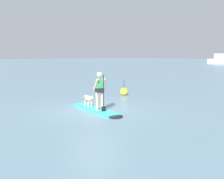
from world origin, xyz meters
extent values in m
plane|color=slate|center=(0.00, 0.00, 0.00)|extent=(400.00, 400.00, 0.00)
cube|color=#33B2BF|center=(0.00, 0.00, 0.05)|extent=(3.39, 1.13, 0.10)
ellipsoid|color=black|center=(1.65, -0.22, 0.05)|extent=(0.64, 0.72, 0.10)
cylinder|color=tan|center=(0.39, 0.08, 0.51)|extent=(0.12, 0.12, 0.81)
cylinder|color=tan|center=(0.35, -0.18, 0.51)|extent=(0.12, 0.12, 0.81)
cube|color=black|center=(0.37, -0.05, 0.99)|extent=(0.27, 0.39, 0.20)
cube|color=#338C4C|center=(0.37, -0.05, 1.20)|extent=(0.24, 0.36, 0.58)
sphere|color=tan|center=(0.37, -0.05, 1.66)|extent=(0.22, 0.22, 0.22)
ellipsoid|color=white|center=(0.37, -0.05, 1.72)|extent=(0.23, 0.23, 0.11)
cylinder|color=tan|center=(0.40, 0.14, 1.25)|extent=(0.43, 0.15, 0.54)
cylinder|color=tan|center=(0.34, -0.24, 1.25)|extent=(0.43, 0.15, 0.54)
cylinder|color=black|center=(0.72, -0.10, 0.90)|extent=(0.04, 0.04, 1.59)
cube|color=black|center=(0.72, -0.10, 0.20)|extent=(0.10, 0.19, 0.20)
ellipsoid|color=#CCB78C|center=(-0.73, 0.10, 0.47)|extent=(0.65, 0.30, 0.26)
ellipsoid|color=#CCB78C|center=(-0.36, 0.05, 0.55)|extent=(0.24, 0.19, 0.18)
ellipsoid|color=gray|center=(-0.25, 0.03, 0.53)|extent=(0.13, 0.10, 0.08)
cylinder|color=#CCB78C|center=(-1.14, 0.16, 0.52)|extent=(0.27, 0.09, 0.18)
cylinder|color=#CCB78C|center=(-0.53, 0.15, 0.22)|extent=(0.07, 0.07, 0.24)
cylinder|color=#CCB78C|center=(-0.55, 0.00, 0.22)|extent=(0.07, 0.07, 0.24)
cylinder|color=#CCB78C|center=(-0.90, 0.20, 0.22)|extent=(0.07, 0.07, 0.24)
cylinder|color=#CCB78C|center=(-0.93, 0.05, 0.22)|extent=(0.07, 0.07, 0.24)
cube|color=silver|center=(-30.40, 70.63, 2.33)|extent=(5.38, 2.77, 1.62)
cylinder|color=silver|center=(-30.40, 70.63, 2.72)|extent=(3.95, 0.89, 0.14)
sphere|color=yellow|center=(-2.70, 4.31, 0.24)|extent=(0.49, 0.49, 0.49)
cylinder|color=black|center=(-2.70, 4.31, 0.74)|extent=(0.03, 0.03, 0.50)
camera|label=1|loc=(9.82, -7.39, 2.52)|focal=43.37mm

